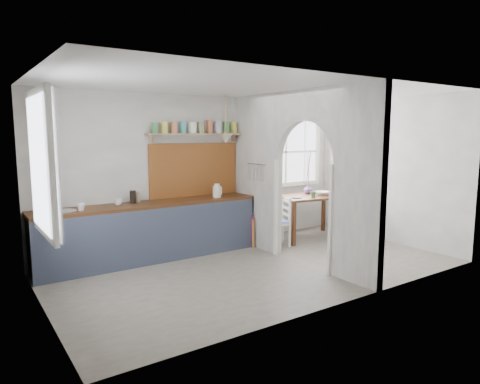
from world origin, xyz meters
TOP-DOWN VIEW (x-y plane):
  - floor at (0.00, 0.00)m, footprint 5.80×3.20m
  - ceiling at (0.00, 0.00)m, footprint 5.80×3.20m
  - walls at (0.00, 0.00)m, footprint 5.81×3.21m
  - partition at (0.70, 0.06)m, footprint 0.12×3.20m
  - kitchen_window at (-2.87, 0.00)m, footprint 0.10×1.16m
  - nook_window at (1.80, 1.56)m, footprint 1.76×0.10m
  - counter at (-1.13, 1.33)m, footprint 3.50×0.60m
  - sink at (-2.43, 1.30)m, footprint 0.40×0.40m
  - backsplash at (-0.20, 1.58)m, footprint 1.65×0.03m
  - shelf at (-0.21, 1.49)m, footprint 1.75×0.20m
  - pendant_lamp at (0.15, 1.15)m, footprint 0.26×0.26m
  - utensil_rail at (0.61, 0.90)m, footprint 0.02×0.50m
  - dining_table at (1.89, 0.94)m, footprint 1.42×1.06m
  - chair_left at (1.03, 0.86)m, footprint 0.51×0.51m
  - chair_right at (2.84, 0.90)m, footprint 0.51×0.51m
  - kettle at (0.03, 1.23)m, footprint 0.23×0.21m
  - mug_a at (-2.19, 1.19)m, footprint 0.12×0.12m
  - mug_b at (-1.61, 1.37)m, footprint 0.16×0.16m
  - knife_block at (-1.36, 1.43)m, footprint 0.13×0.14m
  - jar at (-1.28, 1.46)m, footprint 0.12×0.12m
  - towel_magenta at (0.58, 0.97)m, footprint 0.02×0.03m
  - towel_orange at (0.58, 0.94)m, footprint 0.02×0.03m
  - bowl at (2.12, 0.85)m, footprint 0.35×0.35m
  - table_cup at (1.78, 0.74)m, footprint 0.12×0.12m
  - plate at (1.46, 0.84)m, footprint 0.18×0.18m
  - vase at (2.01, 1.13)m, footprint 0.18×0.18m

SIDE VIEW (x-z plane):
  - floor at x=0.00m, z-range -0.01..0.01m
  - towel_orange at x=0.58m, z-range 0.00..0.50m
  - towel_magenta at x=0.58m, z-range 0.00..0.55m
  - dining_table at x=1.89m, z-range 0.00..0.81m
  - chair_right at x=2.84m, z-range 0.00..0.86m
  - chair_left at x=1.03m, z-range 0.00..0.86m
  - counter at x=-1.13m, z-range 0.01..0.91m
  - plate at x=1.46m, z-range 0.81..0.83m
  - bowl at x=2.12m, z-range 0.81..0.88m
  - table_cup at x=1.78m, z-range 0.81..0.91m
  - sink at x=-2.43m, z-range 0.88..0.90m
  - vase at x=2.01m, z-range 0.81..0.99m
  - mug_b at x=-1.61m, z-range 0.90..1.00m
  - mug_a at x=-2.19m, z-range 0.90..1.00m
  - jar at x=-1.28m, z-range 0.90..1.05m
  - knife_block at x=-1.36m, z-range 0.90..1.09m
  - kettle at x=0.03m, z-range 0.90..1.12m
  - walls at x=0.00m, z-range 0.00..2.60m
  - backsplash at x=-0.20m, z-range 0.90..1.80m
  - utensil_rail at x=0.61m, z-range 1.44..1.46m
  - partition at x=0.70m, z-range 0.15..2.75m
  - nook_window at x=1.80m, z-range 0.95..2.25m
  - kitchen_window at x=-2.87m, z-range 0.90..2.40m
  - pendant_lamp at x=0.15m, z-range 1.80..1.96m
  - shelf at x=-0.21m, z-range 1.91..2.12m
  - ceiling at x=0.00m, z-range 2.60..2.60m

